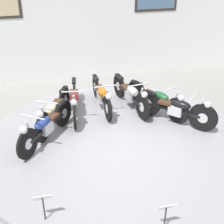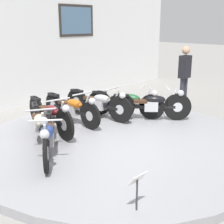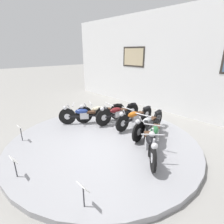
{
  "view_description": "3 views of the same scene",
  "coord_description": "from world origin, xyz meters",
  "px_view_note": "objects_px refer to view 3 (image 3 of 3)",
  "views": [
    {
      "loc": [
        -1.56,
        -5.44,
        3.8
      ],
      "look_at": [
        -0.07,
        0.21,
        0.7
      ],
      "focal_mm": 50.0,
      "sensor_mm": 36.0,
      "label": 1
    },
    {
      "loc": [
        -4.34,
        -4.07,
        2.42
      ],
      "look_at": [
        0.26,
        0.43,
        0.57
      ],
      "focal_mm": 50.0,
      "sensor_mm": 36.0,
      "label": 2
    },
    {
      "loc": [
        3.74,
        -3.16,
        2.77
      ],
      "look_at": [
        -0.06,
        0.41,
        0.94
      ],
      "focal_mm": 28.0,
      "sensor_mm": 36.0,
      "label": 3
    }
  ],
  "objects_px": {
    "motorcycle_silver": "(148,123)",
    "info_placard_front_right": "(83,190)",
    "motorcycle_black": "(149,142)",
    "motorcycle_green": "(155,133)",
    "motorcycle_maroon": "(118,113)",
    "motorcycle_blue": "(84,114)",
    "info_placard_front_left": "(21,130)",
    "motorcycle_cream": "(100,112)",
    "motorcycle_orange": "(135,117)",
    "info_placard_front_centre": "(14,163)"
  },
  "relations": [
    {
      "from": "motorcycle_silver",
      "to": "info_placard_front_right",
      "type": "height_order",
      "value": "motorcycle_silver"
    },
    {
      "from": "motorcycle_black",
      "to": "motorcycle_green",
      "type": "bearing_deg",
      "value": 110.75
    },
    {
      "from": "motorcycle_maroon",
      "to": "motorcycle_green",
      "type": "height_order",
      "value": "motorcycle_maroon"
    },
    {
      "from": "motorcycle_blue",
      "to": "info_placard_front_left",
      "type": "xyz_separation_m",
      "value": [
        -0.2,
        -2.19,
        -0.01
      ]
    },
    {
      "from": "motorcycle_cream",
      "to": "motorcycle_blue",
      "type": "bearing_deg",
      "value": -110.44
    },
    {
      "from": "motorcycle_orange",
      "to": "info_placard_front_right",
      "type": "xyz_separation_m",
      "value": [
        1.67,
        -3.36,
        -0.01
      ]
    },
    {
      "from": "info_placard_front_centre",
      "to": "motorcycle_blue",
      "type": "bearing_deg",
      "value": 117.54
    },
    {
      "from": "motorcycle_orange",
      "to": "info_placard_front_right",
      "type": "relative_size",
      "value": 3.84
    },
    {
      "from": "motorcycle_silver",
      "to": "info_placard_front_left",
      "type": "relative_size",
      "value": 3.87
    },
    {
      "from": "motorcycle_silver",
      "to": "motorcycle_cream",
      "type": "bearing_deg",
      "value": -167.77
    },
    {
      "from": "motorcycle_orange",
      "to": "motorcycle_cream",
      "type": "bearing_deg",
      "value": -155.14
    },
    {
      "from": "motorcycle_cream",
      "to": "info_placard_front_centre",
      "type": "xyz_separation_m",
      "value": [
        1.25,
        -3.41,
        -0.02
      ]
    },
    {
      "from": "motorcycle_silver",
      "to": "motorcycle_black",
      "type": "distance_m",
      "value": 1.27
    },
    {
      "from": "motorcycle_orange",
      "to": "motorcycle_black",
      "type": "distance_m",
      "value": 1.88
    },
    {
      "from": "motorcycle_silver",
      "to": "info_placard_front_left",
      "type": "bearing_deg",
      "value": -126.56
    },
    {
      "from": "motorcycle_cream",
      "to": "motorcycle_silver",
      "type": "bearing_deg",
      "value": 12.23
    },
    {
      "from": "motorcycle_black",
      "to": "info_placard_front_left",
      "type": "xyz_separation_m",
      "value": [
        -3.14,
        -2.2,
        -0.03
      ]
    },
    {
      "from": "motorcycle_green",
      "to": "motorcycle_black",
      "type": "distance_m",
      "value": 0.63
    },
    {
      "from": "info_placard_front_left",
      "to": "motorcycle_maroon",
      "type": "bearing_deg",
      "value": 73.44
    },
    {
      "from": "motorcycle_cream",
      "to": "motorcycle_silver",
      "type": "xyz_separation_m",
      "value": [
        1.96,
        0.43,
        -0.0
      ]
    },
    {
      "from": "info_placard_front_left",
      "to": "motorcycle_cream",
      "type": "bearing_deg",
      "value": 81.51
    },
    {
      "from": "motorcycle_black",
      "to": "info_placard_front_left",
      "type": "distance_m",
      "value": 3.83
    },
    {
      "from": "motorcycle_green",
      "to": "info_placard_front_left",
      "type": "bearing_deg",
      "value": -136.38
    },
    {
      "from": "motorcycle_orange",
      "to": "motorcycle_silver",
      "type": "height_order",
      "value": "motorcycle_silver"
    },
    {
      "from": "motorcycle_cream",
      "to": "motorcycle_green",
      "type": "xyz_separation_m",
      "value": [
        2.5,
        -0.0,
        -0.01
      ]
    },
    {
      "from": "motorcycle_blue",
      "to": "info_placard_front_left",
      "type": "relative_size",
      "value": 3.13
    },
    {
      "from": "motorcycle_blue",
      "to": "info_placard_front_centre",
      "type": "bearing_deg",
      "value": -62.46
    },
    {
      "from": "motorcycle_orange",
      "to": "motorcycle_black",
      "type": "bearing_deg",
      "value": -38.38
    },
    {
      "from": "motorcycle_silver",
      "to": "motorcycle_black",
      "type": "bearing_deg",
      "value": -53.07
    },
    {
      "from": "motorcycle_cream",
      "to": "motorcycle_green",
      "type": "relative_size",
      "value": 1.01
    },
    {
      "from": "motorcycle_orange",
      "to": "motorcycle_blue",
      "type": "bearing_deg",
      "value": -141.5
    },
    {
      "from": "motorcycle_silver",
      "to": "info_placard_front_left",
      "type": "height_order",
      "value": "motorcycle_silver"
    },
    {
      "from": "motorcycle_maroon",
      "to": "motorcycle_silver",
      "type": "distance_m",
      "value": 1.42
    },
    {
      "from": "motorcycle_green",
      "to": "info_placard_front_left",
      "type": "relative_size",
      "value": 3.52
    },
    {
      "from": "motorcycle_maroon",
      "to": "motorcycle_black",
      "type": "distance_m",
      "value": 2.41
    },
    {
      "from": "motorcycle_cream",
      "to": "motorcycle_maroon",
      "type": "height_order",
      "value": "same"
    },
    {
      "from": "info_placard_front_centre",
      "to": "motorcycle_silver",
      "type": "bearing_deg",
      "value": 79.48
    },
    {
      "from": "motorcycle_orange",
      "to": "info_placard_front_right",
      "type": "height_order",
      "value": "motorcycle_orange"
    },
    {
      "from": "motorcycle_green",
      "to": "info_placard_front_left",
      "type": "distance_m",
      "value": 4.03
    },
    {
      "from": "motorcycle_cream",
      "to": "motorcycle_silver",
      "type": "relative_size",
      "value": 0.92
    },
    {
      "from": "motorcycle_maroon",
      "to": "info_placard_front_right",
      "type": "distance_m",
      "value": 3.99
    },
    {
      "from": "info_placard_front_right",
      "to": "motorcycle_black",
      "type": "bearing_deg",
      "value": 95.03
    },
    {
      "from": "motorcycle_blue",
      "to": "motorcycle_black",
      "type": "xyz_separation_m",
      "value": [
        2.94,
        0.0,
        0.01
      ]
    },
    {
      "from": "motorcycle_blue",
      "to": "motorcycle_maroon",
      "type": "height_order",
      "value": "motorcycle_maroon"
    },
    {
      "from": "motorcycle_orange",
      "to": "motorcycle_green",
      "type": "height_order",
      "value": "motorcycle_green"
    },
    {
      "from": "motorcycle_orange",
      "to": "info_placard_front_centre",
      "type": "distance_m",
      "value": 3.99
    },
    {
      "from": "info_placard_front_left",
      "to": "info_placard_front_right",
      "type": "xyz_separation_m",
      "value": [
        3.33,
        0.0,
        0.0
      ]
    },
    {
      "from": "motorcycle_maroon",
      "to": "motorcycle_black",
      "type": "bearing_deg",
      "value": -24.86
    },
    {
      "from": "motorcycle_cream",
      "to": "motorcycle_black",
      "type": "xyz_separation_m",
      "value": [
        2.72,
        -0.59,
        0.0
      ]
    },
    {
      "from": "info_placard_front_right",
      "to": "motorcycle_blue",
      "type": "bearing_deg",
      "value": 145.07
    }
  ]
}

